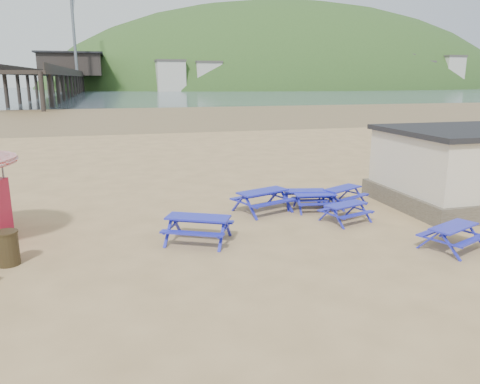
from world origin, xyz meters
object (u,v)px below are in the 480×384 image
object	(u,v)px
picnic_table_blue_b	(315,202)
amenity_block	(477,166)
litter_bin	(7,248)
picnic_table_blue_a	(263,201)

from	to	relation	value
picnic_table_blue_b	amenity_block	size ratio (longest dim) A/B	0.24
picnic_table_blue_b	amenity_block	xyz separation A→B (m)	(6.89, -0.72, 1.23)
picnic_table_blue_b	amenity_block	distance (m)	7.03
picnic_table_blue_b	amenity_block	bearing A→B (deg)	1.94
litter_bin	picnic_table_blue_a	bearing A→B (deg)	20.79
amenity_block	litter_bin	bearing A→B (deg)	-172.92
picnic_table_blue_b	picnic_table_blue_a	bearing A→B (deg)	178.24
litter_bin	amenity_block	world-z (taller)	amenity_block
picnic_table_blue_a	picnic_table_blue_b	xyz separation A→B (m)	(2.06, -0.35, -0.09)
picnic_table_blue_a	litter_bin	bearing A→B (deg)	-179.56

